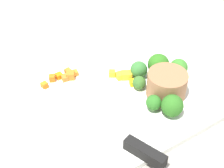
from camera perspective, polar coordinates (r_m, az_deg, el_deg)
name	(u,v)px	position (r m, az deg, el deg)	size (l,w,h in m)	color
ground_plane	(112,92)	(0.66, 0.00, -1.46)	(4.00, 4.00, 0.00)	gray
cutting_board	(112,90)	(0.65, 0.00, -1.07)	(0.44, 0.35, 0.01)	white
prep_bowl	(167,84)	(0.63, 9.39, -0.07)	(0.08, 0.08, 0.05)	#956641
chef_knife	(110,132)	(0.56, -0.42, -8.33)	(0.13, 0.33, 0.02)	silver
carrot_dice_0	(59,76)	(0.68, -9.08, 1.38)	(0.01, 0.01, 0.01)	orange
carrot_dice_1	(52,78)	(0.67, -10.26, 1.00)	(0.01, 0.01, 0.01)	orange
carrot_dice_2	(44,85)	(0.66, -11.54, -0.23)	(0.01, 0.01, 0.01)	orange
carrot_dice_3	(75,73)	(0.68, -6.38, 1.90)	(0.01, 0.01, 0.01)	orange
carrot_dice_4	(70,75)	(0.67, -7.17, 1.49)	(0.02, 0.02, 0.02)	orange
carrot_dice_5	(68,72)	(0.68, -7.58, 2.14)	(0.01, 0.01, 0.01)	orange
carrot_dice_6	(65,78)	(0.67, -8.16, 1.03)	(0.01, 0.01, 0.01)	orange
pepper_dice_0	(133,83)	(0.65, 3.65, 0.23)	(0.01, 0.01, 0.01)	yellow
pepper_dice_1	(112,73)	(0.67, 0.00, 1.82)	(0.01, 0.01, 0.01)	yellow
pepper_dice_2	(127,75)	(0.67, 2.56, 1.52)	(0.02, 0.02, 0.01)	yellow
pepper_dice_3	(120,76)	(0.67, 1.38, 1.42)	(0.02, 0.02, 0.01)	yellow
broccoli_floret_0	(139,69)	(0.67, 4.58, 2.51)	(0.03, 0.03, 0.04)	#8AB055
broccoli_floret_1	(172,106)	(0.59, 10.30, -3.70)	(0.04, 0.04, 0.04)	#93AE6C
broccoli_floret_2	(139,83)	(0.64, 4.70, 0.23)	(0.03, 0.03, 0.03)	#86C36A
broccoli_floret_3	(179,68)	(0.67, 11.37, 2.73)	(0.04, 0.04, 0.04)	#85AD55
broccoli_floret_4	(154,103)	(0.60, 7.17, -3.22)	(0.03, 0.03, 0.03)	#84B16A
broccoli_floret_5	(158,65)	(0.67, 7.98, 3.30)	(0.04, 0.04, 0.05)	#88B959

